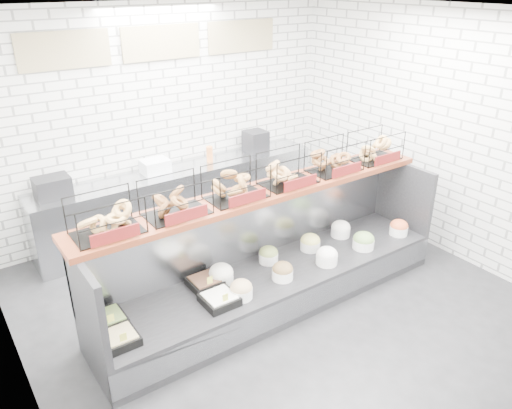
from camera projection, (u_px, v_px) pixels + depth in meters
ground at (291, 315)px, 5.28m from camera, size 5.50×5.50×0.00m
room_shell at (259, 112)px, 4.86m from camera, size 5.02×5.51×3.01m
display_case at (272, 274)px, 5.40m from camera, size 4.00×0.90×1.20m
bagel_shelf at (264, 179)px, 5.09m from camera, size 4.10×0.50×0.40m
prep_counter at (182, 198)px, 6.89m from camera, size 4.00×0.60×1.20m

